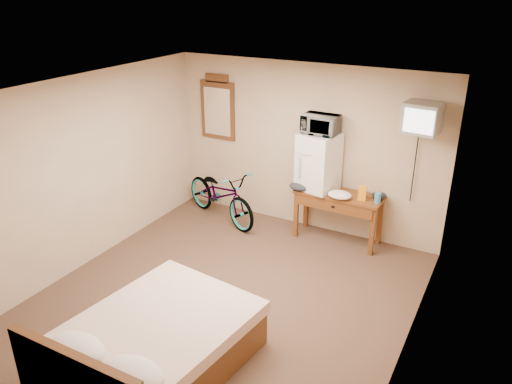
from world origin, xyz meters
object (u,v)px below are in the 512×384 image
microwave (320,124)px  bed (150,347)px  blue_cup (378,198)px  crt_television (422,118)px  bicycle (221,194)px  wall_mirror (218,108)px  desk (338,202)px  mini_fridge (318,162)px

microwave → bed: microwave is taller
blue_cup → bed: bearing=-110.1°
crt_television → bicycle: crt_television is taller
bed → wall_mirror: bearing=112.4°
desk → bed: (-0.66, -3.38, -0.32)m
desk → mini_fridge: size_ratio=1.52×
blue_cup → crt_television: bearing=7.5°
desk → microwave: 1.15m
mini_fridge → crt_television: (1.34, -0.03, 0.81)m
desk → microwave: size_ratio=2.57×
desk → mini_fridge: 0.64m
desk → bicycle: bearing=-174.6°
blue_cup → crt_television: 1.23m
crt_television → blue_cup: bearing=-172.5°
mini_fridge → microwave: (0.00, 0.00, 0.55)m
microwave → bed: 3.73m
desk → bed: size_ratio=0.61×
wall_mirror → bicycle: size_ratio=0.63×
microwave → blue_cup: microwave is taller
desk → wall_mirror: (-2.16, 0.27, 1.06)m
microwave → bed: (-0.31, -3.43, -1.41)m
microwave → crt_television: crt_television is taller
microwave → crt_television: bearing=0.0°
wall_mirror → bed: wall_mirror is taller
microwave → wall_mirror: (-1.82, 0.22, -0.03)m
bed → bicycle: bearing=110.7°
wall_mirror → bed: (1.51, -3.65, -1.39)m
microwave → wall_mirror: size_ratio=0.47×
bicycle → crt_television: bearing=-64.3°
desk → mini_fridge: bearing=172.0°
desk → mini_fridge: mini_fridge is taller
mini_fridge → bicycle: 1.71m
mini_fridge → bicycle: bearing=-171.6°
wall_mirror → desk: bearing=-7.1°
desk → microwave: microwave is taller
bicycle → bed: 3.43m
blue_cup → desk: bearing=176.3°
crt_television → bicycle: size_ratio=0.35×
blue_cup → bicycle: (-2.44, -0.14, -0.39)m
mini_fridge → blue_cup: size_ratio=5.49×
blue_cup → bed: (-1.23, -3.35, -0.53)m
bicycle → bed: size_ratio=0.80×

